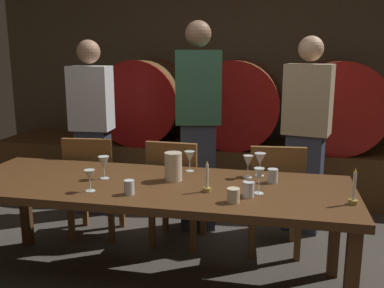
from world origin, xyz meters
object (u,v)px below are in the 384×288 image
(wine_barrel_right, at_px, (337,106))
(guest_left, at_px, (92,126))
(candle_left, at_px, (207,183))
(cup_center_right, at_px, (248,189))
(dining_table, at_px, (153,192))
(cup_far_right, at_px, (273,176))
(wine_glass_far_left, at_px, (104,163))
(pitcher, at_px, (173,167))
(wine_barrel_left, at_px, (145,101))
(candle_right, at_px, (354,194))
(wine_glass_center_right, at_px, (248,162))
(wine_barrel_center, at_px, (237,103))
(guest_center, at_px, (198,125))
(cup_far_left, at_px, (129,187))
(chair_left, at_px, (93,182))
(guest_right, at_px, (306,135))
(wine_glass_far_right, at_px, (259,176))
(wine_glass_center_left, at_px, (190,157))
(chair_right, at_px, (275,194))
(cup_center_left, at_px, (233,195))
(wine_glass_left, at_px, (90,176))
(chair_center, at_px, (176,188))
(wine_glass_right, at_px, (260,160))

(wine_barrel_right, distance_m, guest_left, 2.51)
(candle_left, height_order, cup_center_right, candle_left)
(dining_table, xyz_separation_m, cup_far_right, (0.76, 0.17, 0.11))
(wine_barrel_right, height_order, wine_glass_far_left, wine_barrel_right)
(guest_left, relative_size, pitcher, 8.86)
(wine_barrel_left, bearing_deg, pitcher, -67.28)
(candle_right, relative_size, wine_glass_center_right, 1.39)
(wine_barrel_center, bearing_deg, wine_glass_far_left, -107.35)
(wine_barrel_left, distance_m, cup_far_right, 2.47)
(dining_table, height_order, guest_center, guest_center)
(wine_glass_far_left, bearing_deg, guest_left, 117.99)
(cup_far_left, bearing_deg, candle_left, 17.82)
(wine_glass_far_left, bearing_deg, dining_table, -5.00)
(wine_barrel_left, distance_m, candle_left, 2.50)
(wine_barrel_right, height_order, chair_left, wine_barrel_right)
(guest_right, height_order, wine_glass_far_right, guest_right)
(dining_table, xyz_separation_m, candle_right, (1.21, -0.14, 0.12))
(wine_barrel_right, distance_m, wine_glass_center_left, 2.17)
(chair_right, xyz_separation_m, cup_center_left, (-0.23, -0.89, 0.27))
(wine_glass_left, height_order, wine_glass_center_left, wine_glass_center_left)
(dining_table, relative_size, cup_center_left, 31.10)
(pitcher, distance_m, cup_center_left, 0.55)
(wine_barrel_left, height_order, cup_center_right, wine_barrel_left)
(chair_right, distance_m, pitcher, 0.92)
(wine_barrel_left, height_order, candle_right, wine_barrel_left)
(chair_center, distance_m, wine_glass_left, 0.97)
(chair_right, xyz_separation_m, wine_glass_right, (-0.11, -0.33, 0.35))
(guest_left, bearing_deg, wine_glass_left, 111.21)
(wine_barrel_left, distance_m, dining_table, 2.28)
(chair_center, xyz_separation_m, cup_center_left, (0.56, -0.87, 0.27))
(wine_barrel_left, xyz_separation_m, candle_left, (1.11, -2.23, -0.22))
(chair_left, bearing_deg, chair_right, 173.83)
(candle_right, xyz_separation_m, cup_far_left, (-1.28, -0.10, -0.02))
(wine_barrel_right, distance_m, wine_glass_center_right, 2.03)
(chair_left, bearing_deg, guest_center, -160.80)
(chair_right, height_order, cup_far_right, chair_right)
(chair_center, height_order, cup_far_right, chair_center)
(wine_barrel_center, height_order, wine_barrel_right, same)
(dining_table, height_order, cup_far_left, cup_far_left)
(dining_table, relative_size, wine_glass_right, 15.95)
(guest_center, bearing_deg, cup_far_right, 115.08)
(guest_left, distance_m, cup_far_right, 2.01)
(wine_glass_center_right, bearing_deg, cup_center_left, -94.54)
(cup_far_right, bearing_deg, wine_glass_center_left, 165.70)
(cup_center_right, bearing_deg, pitcher, 155.67)
(wine_glass_right, relative_size, cup_far_right, 1.75)
(guest_left, height_order, wine_glass_left, guest_left)
(wine_barrel_right, bearing_deg, wine_glass_center_left, -123.11)
(guest_left, bearing_deg, cup_center_left, 133.30)
(guest_center, bearing_deg, pitcher, 78.24)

